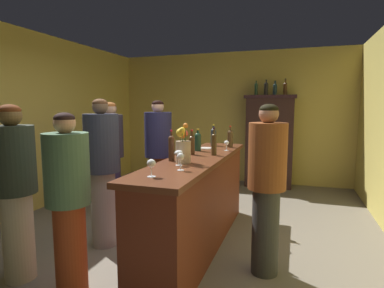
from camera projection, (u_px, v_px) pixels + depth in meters
floor at (166, 250)px, 3.45m from camera, size 9.06×9.06×0.00m
wall_back at (231, 117)px, 6.61m from camera, size 4.98×0.12×2.71m
bar_counter at (198, 202)px, 3.48m from camera, size 0.56×2.65×1.03m
display_cabinet at (269, 140)px, 6.09m from camera, size 0.97×0.47×1.80m
wine_bottle_rose at (213, 136)px, 4.38m from camera, size 0.08×0.08×0.30m
wine_bottle_chardonnay at (171, 147)px, 3.15m from camera, size 0.06×0.06×0.32m
wine_bottle_riesling at (230, 138)px, 4.20m from camera, size 0.07×0.07×0.30m
wine_bottle_merlot at (192, 144)px, 3.57m from camera, size 0.07×0.07×0.29m
wine_bottle_syrah at (214, 143)px, 3.52m from camera, size 0.06×0.06×0.32m
wine_bottle_malbec at (198, 141)px, 3.87m from camera, size 0.08×0.08×0.28m
wine_glass_front at (151, 164)px, 2.44m from camera, size 0.07×0.07×0.14m
wine_glass_mid at (179, 154)px, 2.91m from camera, size 0.08×0.08×0.15m
wine_glass_rear at (181, 157)px, 2.68m from camera, size 0.06×0.06×0.16m
wine_glass_spare at (227, 143)px, 3.89m from camera, size 0.06×0.06×0.13m
flower_arrangement at (183, 147)px, 3.04m from camera, size 0.15×0.15×0.39m
cheese_plate at (206, 148)px, 4.08m from camera, size 0.17×0.17×0.01m
display_bottle_left at (256, 88)px, 6.06m from camera, size 0.06×0.06×0.30m
display_bottle_midleft at (266, 88)px, 6.00m from camera, size 0.08×0.08×0.30m
display_bottle_center at (275, 89)px, 5.95m from camera, size 0.08×0.08×0.28m
display_bottle_midright at (285, 88)px, 5.89m from camera, size 0.08×0.08×0.31m
patron_by_cabinet at (68, 199)px, 2.52m from camera, size 0.36×0.36×1.54m
patron_in_navy at (102, 167)px, 3.47m from camera, size 0.38×0.38×1.67m
patron_near_entrance at (15, 186)px, 2.77m from camera, size 0.37×0.37×1.61m
patron_tall at (158, 152)px, 4.57m from camera, size 0.40×0.40×1.68m
patron_redhead at (111, 153)px, 4.54m from camera, size 0.36×0.36×1.65m
bartender at (267, 183)px, 2.87m from camera, size 0.35×0.35×1.61m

